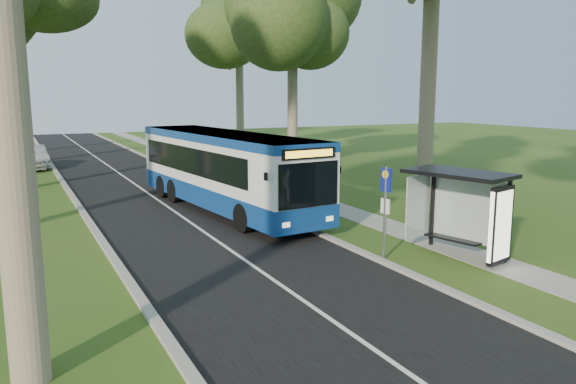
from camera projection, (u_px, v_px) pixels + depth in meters
name	position (u px, v px, depth m)	size (l,w,h in m)	color
ground	(360.00, 254.00, 17.44)	(120.00, 120.00, 0.00)	#2F5119
road	(167.00, 206.00, 24.71)	(7.00, 100.00, 0.02)	black
kerb_east	(241.00, 199.00, 26.24)	(0.25, 100.00, 0.12)	#9E9B93
kerb_west	(83.00, 213.00, 23.16)	(0.25, 100.00, 0.12)	#9E9B93
centre_line	(167.00, 206.00, 24.71)	(0.12, 100.00, 0.01)	white
footpath	(297.00, 195.00, 27.57)	(1.50, 100.00, 0.02)	gray
bus	(225.00, 171.00, 23.56)	(3.89, 12.66, 3.30)	white
bus_stop_sign	(385.00, 203.00, 16.57)	(0.11, 0.39, 2.81)	gray
bus_shelter	(472.00, 199.00, 16.44)	(2.38, 3.39, 2.64)	black
litter_bin	(306.00, 208.00, 21.96)	(0.54, 0.54, 0.95)	black
car_white	(24.00, 159.00, 36.41)	(1.71, 4.25, 1.45)	silver
car_silver	(33.00, 157.00, 37.23)	(1.58, 4.54, 1.50)	#9EA1A6
tree_east_c	(293.00, 8.00, 34.54)	(5.20, 5.20, 13.60)	#7A6B56
tree_east_d	(239.00, 29.00, 45.64)	(5.20, 5.20, 13.60)	#7A6B56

